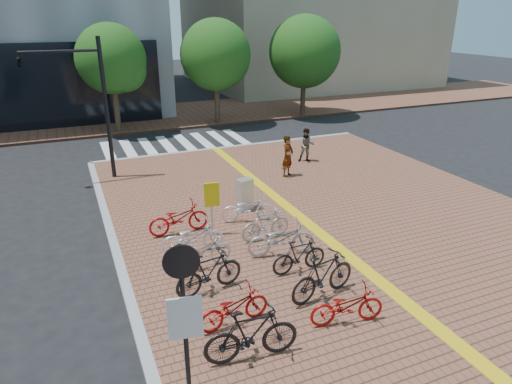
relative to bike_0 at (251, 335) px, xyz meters
name	(u,v)px	position (x,y,z in m)	size (l,w,h in m)	color
ground	(286,277)	(2.09, 2.63, -0.72)	(120.00, 120.00, 0.00)	black
tactile_strip	(501,379)	(4.09, -2.37, -0.57)	(0.40, 34.00, 0.01)	gold
kerb_north	(234,147)	(5.09, 14.63, -0.65)	(14.00, 0.25, 0.15)	gray
far_sidewalk	(143,118)	(2.09, 23.63, -0.65)	(70.00, 8.00, 0.15)	brown
crosswalk	(177,144)	(2.59, 16.63, -0.72)	(7.50, 4.00, 0.01)	silver
street_trees	(232,56)	(7.13, 20.09, 3.37)	(16.20, 4.60, 6.35)	#38281E
bike_0	(251,335)	(0.00, 0.00, 0.00)	(0.54, 1.91, 1.15)	black
bike_1	(234,308)	(0.07, 1.13, -0.14)	(0.57, 1.65, 0.87)	#A70B0C
bike_2	(209,272)	(-0.04, 2.57, -0.04)	(0.50, 1.78, 1.07)	black
bike_3	(200,252)	(0.07, 3.72, -0.11)	(0.62, 1.77, 0.93)	silver
bike_4	(192,237)	(0.12, 4.66, -0.10)	(0.62, 1.79, 0.94)	white
bike_5	(179,218)	(0.07, 6.01, -0.08)	(0.65, 1.87, 0.98)	#B40C10
bike_6	(347,306)	(2.35, 0.21, -0.13)	(0.59, 1.68, 0.88)	#B1110C
bike_7	(323,276)	(2.39, 1.29, 0.00)	(0.54, 1.91, 1.15)	black
bike_8	(299,256)	(2.41, 2.53, -0.10)	(0.44, 1.56, 0.94)	black
bike_9	(281,239)	(2.37, 3.52, -0.07)	(0.67, 1.92, 1.01)	#ADADB2
bike_10	(266,224)	(2.38, 4.60, -0.09)	(0.45, 1.60, 0.96)	#A4A4A9
bike_11	(247,208)	(2.34, 5.98, -0.13)	(0.60, 1.71, 0.90)	white
pedestrian_a	(288,156)	(5.56, 9.45, 0.28)	(0.62, 0.41, 1.71)	gray
pedestrian_b	(307,145)	(7.25, 10.88, 0.20)	(0.75, 0.58, 1.54)	#515266
utility_box	(245,194)	(2.62, 6.91, -0.02)	(0.51, 0.37, 1.11)	silver
yellow_sign	(212,199)	(0.98, 5.47, 0.61)	(0.46, 0.14, 1.71)	#B7B7BC
notice_sign	(184,309)	(-1.41, -0.61, 1.41)	(0.58, 0.18, 3.15)	black
traffic_light_pole	(68,85)	(-2.43, 12.20, 3.28)	(3.00, 1.16, 5.59)	black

